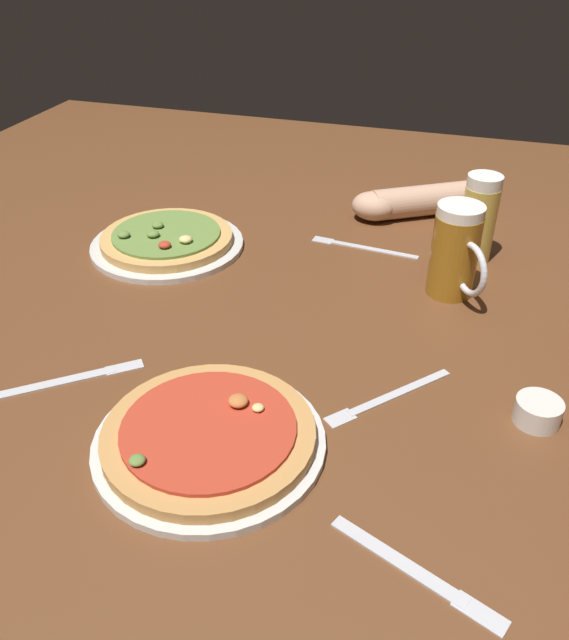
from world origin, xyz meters
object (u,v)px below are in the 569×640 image
(pizza_plate_near, at_px, (209,437))
(beer_mug_dark, at_px, (456,252))
(fork_left, at_px, (387,397))
(fork_spare, at_px, (362,247))
(diner_arm, at_px, (415,201))
(beer_mug_amber, at_px, (476,220))
(knife_spare, at_px, (70,379))
(pizza_plate_far, at_px, (167,241))
(ramekin_sauce, at_px, (538,411))
(knife_right, at_px, (416,571))

(pizza_plate_near, height_order, beer_mug_dark, beer_mug_dark)
(fork_left, bearing_deg, fork_spare, 105.91)
(pizza_plate_near, bearing_deg, diner_arm, 78.96)
(fork_spare, bearing_deg, beer_mug_amber, 3.95)
(beer_mug_dark, relative_size, fork_left, 0.96)
(fork_spare, relative_size, knife_spare, 1.21)
(beer_mug_amber, bearing_deg, fork_spare, -176.05)
(pizza_plate_near, height_order, diner_arm, diner_arm)
(pizza_plate_far, relative_size, diner_arm, 1.05)
(ramekin_sauce, bearing_deg, diner_arm, 111.79)
(pizza_plate_near, xyz_separation_m, beer_mug_dark, (0.28, 0.52, 0.07))
(beer_mug_amber, height_order, knife_right, beer_mug_amber)
(fork_left, height_order, knife_spare, same)
(pizza_plate_far, height_order, fork_left, pizza_plate_far)
(beer_mug_amber, bearing_deg, diner_arm, 127.19)
(knife_right, height_order, diner_arm, diner_arm)
(knife_right, bearing_deg, beer_mug_dark, 91.87)
(beer_mug_dark, bearing_deg, fork_spare, 145.52)
(fork_spare, bearing_deg, pizza_plate_near, -97.16)
(beer_mug_dark, bearing_deg, diner_arm, 108.63)
(ramekin_sauce, distance_m, knife_right, 0.33)
(knife_spare, bearing_deg, knife_right, -18.41)
(knife_right, bearing_deg, knife_spare, 161.59)
(pizza_plate_far, height_order, beer_mug_amber, beer_mug_amber)
(pizza_plate_near, distance_m, beer_mug_amber, 0.74)
(ramekin_sauce, height_order, fork_left, ramekin_sauce)
(pizza_plate_near, distance_m, knife_spare, 0.28)
(beer_mug_dark, height_order, knife_right, beer_mug_dark)
(fork_left, distance_m, fork_spare, 0.50)
(ramekin_sauce, distance_m, diner_arm, 0.72)
(knife_right, xyz_separation_m, fork_spare, (-0.22, 0.77, -0.00))
(fork_spare, xyz_separation_m, knife_spare, (-0.35, -0.58, 0.00))
(beer_mug_dark, height_order, ramekin_sauce, beer_mug_dark)
(beer_mug_dark, distance_m, fork_left, 0.36)
(fork_left, bearing_deg, diner_arm, 94.39)
(pizza_plate_near, distance_m, diner_arm, 0.87)
(knife_spare, distance_m, diner_arm, 0.90)
(diner_arm, bearing_deg, beer_mug_dark, -71.37)
(ramekin_sauce, distance_m, knife_spare, 0.71)
(knife_spare, bearing_deg, fork_spare, 59.17)
(knife_spare, bearing_deg, pizza_plate_near, -14.55)
(pizza_plate_near, bearing_deg, knife_right, -21.68)
(pizza_plate_near, bearing_deg, knife_spare, 165.45)
(knife_spare, bearing_deg, beer_mug_amber, 46.24)
(pizza_plate_far, xyz_separation_m, beer_mug_dark, (0.60, -0.02, 0.07))
(pizza_plate_far, bearing_deg, knife_spare, -83.44)
(knife_right, height_order, knife_spare, same)
(fork_left, distance_m, knife_spare, 0.50)
(beer_mug_amber, distance_m, ramekin_sauce, 0.50)
(ramekin_sauce, bearing_deg, knife_right, -113.43)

